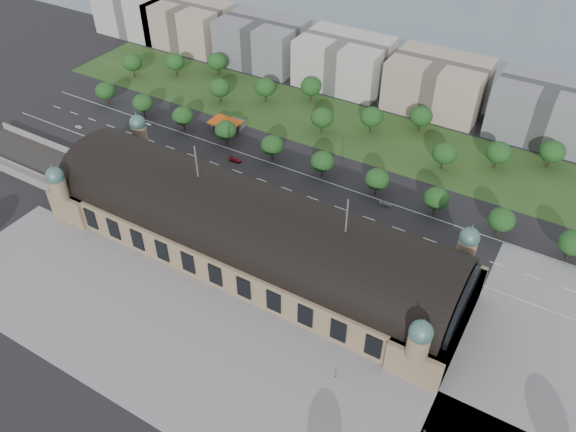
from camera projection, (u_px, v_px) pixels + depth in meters
The scene contains 54 objects.
ground at pixel (251, 252), 196.85m from camera, with size 900.00×900.00×0.00m, color black.
station at pixel (250, 230), 190.27m from camera, with size 150.00×48.40×44.30m.
track_cutting at pixel (32, 163), 237.92m from camera, with size 70.00×24.00×3.10m.
plaza_south at pixel (196, 354), 163.84m from camera, with size 190.00×48.00×0.12m, color gray.
plaza_east at pixel (559, 382), 156.61m from camera, with size 56.00×100.00×0.12m, color gray.
road_slab at pixel (261, 180), 229.80m from camera, with size 260.00×26.00×0.10m, color black.
grass_belt at pixel (333, 124), 264.22m from camera, with size 300.00×45.00×0.10m, color #26461C.
petrol_station at pixel (231, 123), 259.20m from camera, with size 14.00×13.00×5.05m.
lake at pixel (485, 1), 393.95m from camera, with size 700.00×320.00×0.08m, color slate.
office_0 at pixel (138, 12), 343.56m from camera, with size 45.00×32.00×24.00m, color #BBB8B1.
office_1 at pixel (190, 25), 327.93m from camera, with size 45.00×32.00×24.00m, color #B1A18B.
office_2 at pixel (262, 42), 308.39m from camera, with size 45.00×32.00×24.00m, color gray.
office_3 at pixel (344, 62), 288.86m from camera, with size 45.00×32.00×24.00m, color #BBB8B1.
office_4 at pixel (437, 84), 269.32m from camera, with size 45.00×32.00×24.00m, color #B1A18B.
office_5 at pixel (546, 111), 249.79m from camera, with size 45.00×32.00×24.00m, color gray.
tree_row_0 at pixel (105, 91), 274.04m from camera, with size 9.60×9.60×11.52m.
tree_row_1 at pixel (143, 103), 264.66m from camera, with size 9.60×9.60×11.52m.
tree_row_2 at pixel (183, 116), 255.28m from camera, with size 9.60×9.60×11.52m.
tree_row_3 at pixel (226, 130), 245.91m from camera, with size 9.60×9.60×11.52m.
tree_row_4 at pixel (272, 145), 236.53m from camera, with size 9.60×9.60×11.52m.
tree_row_5 at pixel (322, 161), 227.15m from camera, with size 9.60×9.60×11.52m.
tree_row_6 at pixel (377, 179), 217.78m from camera, with size 9.60×9.60×11.52m.
tree_row_7 at pixel (437, 198), 208.40m from camera, with size 9.60×9.60×11.52m.
tree_row_8 at pixel (502, 220), 199.02m from camera, with size 9.60×9.60×11.52m.
tree_row_9 at pixel (573, 243), 189.65m from camera, with size 9.60×9.60×11.52m.
tree_belt_0 at pixel (132, 63), 297.39m from camera, with size 10.40×10.40×12.48m.
tree_belt_1 at pixel (175, 62), 297.90m from camera, with size 10.40×10.40×12.48m.
tree_belt_2 at pixel (217, 61), 298.42m from camera, with size 10.40×10.40×12.48m.
tree_belt_3 at pixel (220, 88), 275.12m from camera, with size 10.40×10.40×12.48m.
tree_belt_4 at pixel (265, 87), 275.63m from camera, with size 10.40×10.40×12.48m.
tree_belt_5 at pixel (311, 87), 276.15m from camera, with size 10.40×10.40×12.48m.
tree_belt_6 at pixel (322, 118), 252.85m from camera, with size 10.40×10.40×12.48m.
tree_belt_7 at pixel (372, 117), 253.36m from camera, with size 10.40×10.40×12.48m.
tree_belt_8 at pixel (421, 116), 253.88m from camera, with size 10.40×10.40×12.48m.
tree_belt_9 at pixel (445, 153), 230.58m from camera, with size 10.40×10.40×12.48m.
tree_belt_10 at pixel (499, 152), 231.09m from camera, with size 10.40×10.40×12.48m.
tree_belt_11 at pixel (553, 151), 231.61m from camera, with size 10.40×10.40×12.48m.
traffic_car_0 at pixel (78, 127), 261.17m from camera, with size 1.58×3.92×1.34m, color silver.
traffic_car_2 at pixel (166, 161), 239.39m from camera, with size 2.39×5.19×1.44m, color black.
traffic_car_3 at pixel (235, 160), 239.80m from camera, with size 2.29×5.63×1.63m, color maroon.
traffic_car_4 at pixel (290, 207), 215.04m from camera, with size 1.78×4.42×1.51m, color #1D1B4C.
traffic_car_5 at pixel (385, 204), 216.51m from camera, with size 1.69×4.85×1.60m, color #585A5F.
parked_car_0 at pixel (142, 164), 237.35m from camera, with size 1.41×4.04×1.33m, color black.
parked_car_1 at pixel (135, 162), 238.92m from camera, with size 2.35×5.11×1.42m, color #9B2B13.
parked_car_2 at pixel (202, 180), 228.70m from camera, with size 2.21×5.44×1.58m, color #1A1F4A.
parked_car_3 at pixel (154, 168), 235.49m from camera, with size 1.70×4.22×1.44m, color #5B5E62.
parked_car_4 at pixel (227, 193), 221.97m from camera, with size 1.59×4.55×1.50m, color silver.
parked_car_5 at pixel (217, 190), 223.54m from camera, with size 2.45×5.31×1.48m, color gray.
parked_car_6 at pixel (243, 197), 220.00m from camera, with size 2.30×5.67×1.64m, color black.
bus_west at pixel (299, 211), 212.11m from camera, with size 2.73×11.68×3.25m, color #BE411E.
bus_mid at pixel (298, 210), 212.21m from camera, with size 2.95×12.60×3.51m, color beige.
bus_east at pixel (362, 231), 203.26m from camera, with size 2.51×10.72×2.99m, color beige.
pedestrian_0 at pixel (335, 378), 156.51m from camera, with size 0.84×0.48×1.72m, color gray.
pedestrian_2 at pixel (425, 431), 144.36m from camera, with size 0.81×0.47×1.67m, color gray.
Camera 1 is at (83.96, -116.55, 135.83)m, focal length 35.00 mm.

